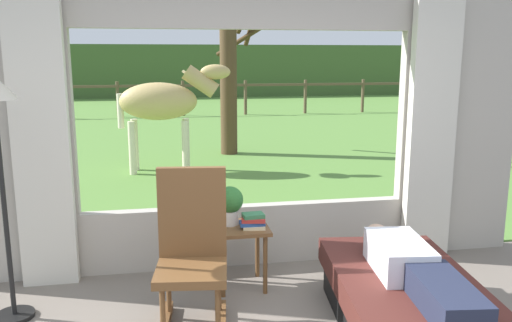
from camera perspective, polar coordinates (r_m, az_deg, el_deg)
name	(u,v)px	position (r m, az deg, el deg)	size (l,w,h in m)	color
back_wall_with_window	(247,129)	(4.64, -1.03, 3.51)	(5.20, 0.12, 2.55)	#ADA599
curtain_panel_left	(41,142)	(4.54, -22.27, 1.88)	(0.44, 0.10, 2.40)	beige
curtain_panel_right	(431,132)	(5.07, 18.47, 3.04)	(0.44, 0.10, 2.40)	beige
outdoor_pasture_lawn	(186,121)	(15.56, -7.63, 4.30)	(36.00, 21.68, 0.02)	#568438
distant_hill_ridge	(174,71)	(25.29, -8.87, 9.63)	(36.00, 2.00, 2.40)	#3F5A2D
recliner_sofa	(406,307)	(3.80, 15.99, -15.02)	(1.11, 1.80, 0.42)	black
reclining_person	(412,268)	(3.64, 16.61, -11.05)	(0.41, 1.44, 0.22)	silver
rocking_chair	(192,251)	(3.73, -6.95, -9.68)	(0.54, 0.73, 1.12)	brown
side_table	(241,237)	(4.34, -1.65, -8.26)	(0.44, 0.44, 0.52)	brown
potted_plant	(230,203)	(4.30, -2.86, -4.57)	(0.22, 0.22, 0.32)	silver
book_stack	(253,221)	(4.24, -0.31, -6.52)	(0.21, 0.17, 0.12)	beige
horse	(164,102)	(8.58, -10.00, 6.30)	(1.82, 0.67, 1.73)	tan
pasture_tree	(232,73)	(10.09, -2.67, 9.47)	(1.07, 1.54, 3.30)	#4C3823
pasture_fence_line	(183,93)	(16.86, -7.93, 7.33)	(16.10, 0.10, 1.10)	brown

